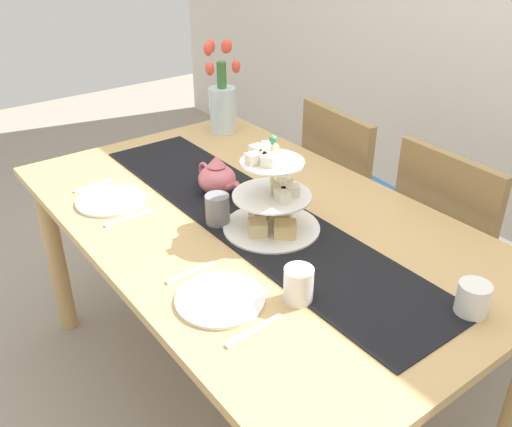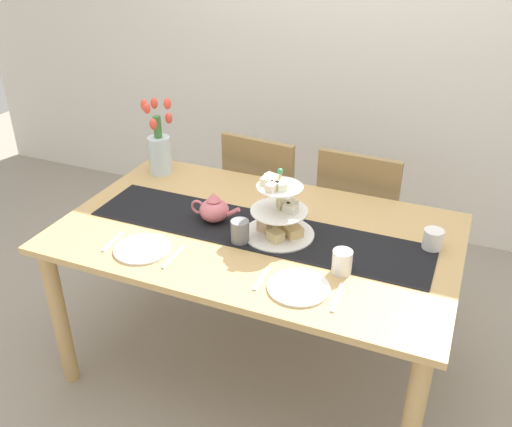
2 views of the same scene
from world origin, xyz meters
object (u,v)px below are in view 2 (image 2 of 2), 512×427
object	(u,v)px
fork_left	(112,242)
fork_right	(262,279)
cream_jug	(433,239)
teapot	(214,209)
knife_left	(174,257)
dinner_plate_left	(142,249)
chair_left	(267,199)
knife_right	(337,297)
dining_table	(257,249)
tulip_vase	(159,148)
chair_right	(360,217)
dinner_plate_right	(298,287)
mug_grey	(240,231)
mug_white_text	(342,262)
tiered_cake_stand	(279,215)

from	to	relation	value
fork_left	fork_right	xyz separation A→B (m)	(0.67, 0.00, 0.00)
cream_jug	fork_right	size ratio (longest dim) A/B	0.57
teapot	knife_left	bearing A→B (deg)	-93.23
dinner_plate_left	fork_right	size ratio (longest dim) A/B	1.53
chair_left	knife_right	bearing A→B (deg)	-56.89
fork_right	teapot	bearing A→B (deg)	137.90
dining_table	tulip_vase	xyz separation A→B (m)	(-0.69, 0.35, 0.24)
chair_right	fork_left	xyz separation A→B (m)	(-0.81, -1.06, 0.26)
chair_right	fork_left	bearing A→B (deg)	-127.28
teapot	dinner_plate_right	bearing A→B (deg)	-32.74
mug_grey	mug_white_text	bearing A→B (deg)	-6.43
cream_jug	mug_grey	distance (m)	0.78
cream_jug	fork_left	bearing A→B (deg)	-159.09
teapot	chair_right	bearing A→B (deg)	55.90
cream_jug	knife_left	world-z (taller)	cream_jug
teapot	mug_white_text	xyz separation A→B (m)	(0.62, -0.16, -0.01)
mug_white_text	fork_right	bearing A→B (deg)	-148.47
dining_table	knife_left	size ratio (longest dim) A/B	9.91
knife_left	mug_grey	world-z (taller)	mug_grey
tiered_cake_stand	dinner_plate_right	bearing A→B (deg)	-58.43
tulip_vase	mug_white_text	world-z (taller)	tulip_vase
chair_left	tulip_vase	world-z (taller)	tulip_vase
chair_right	tulip_vase	xyz separation A→B (m)	(-0.98, -0.39, 0.39)
mug_grey	teapot	bearing A→B (deg)	147.12
dining_table	teapot	world-z (taller)	teapot
chair_right	knife_left	xyz separation A→B (m)	(-0.52, -1.06, 0.26)
teapot	tulip_vase	distance (m)	0.60
chair_right	tulip_vase	distance (m)	1.12
tulip_vase	fork_right	world-z (taller)	tulip_vase
teapot	mug_grey	bearing A→B (deg)	-32.88
dinner_plate_right	mug_white_text	distance (m)	0.20
chair_right	mug_white_text	bearing A→B (deg)	-82.28
tulip_vase	dinner_plate_left	size ratio (longest dim) A/B	1.80
cream_jug	knife_right	bearing A→B (deg)	-119.50
teapot	knife_right	bearing A→B (deg)	-26.53
fork_left	knife_left	world-z (taller)	same
dinner_plate_right	knife_right	world-z (taller)	dinner_plate_right
chair_right	dinner_plate_right	bearing A→B (deg)	-89.68
dining_table	knife_right	size ratio (longest dim) A/B	9.91
teapot	cream_jug	distance (m)	0.92
fork_left	knife_right	distance (m)	0.96
dining_table	teapot	bearing A→B (deg)	180.00
dinner_plate_left	dinner_plate_right	xyz separation A→B (m)	(0.67, 0.00, 0.00)
dinner_plate_right	knife_right	size ratio (longest dim) A/B	1.35
knife_left	dinner_plate_right	size ratio (longest dim) A/B	0.74
mug_grey	cream_jug	bearing A→B (deg)	19.19
dining_table	tiered_cake_stand	distance (m)	0.22
dining_table	tiered_cake_stand	xyz separation A→B (m)	(0.10, 0.00, 0.19)
fork_left	tiered_cake_stand	bearing A→B (deg)	27.93
knife_left	chair_right	bearing A→B (deg)	64.02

